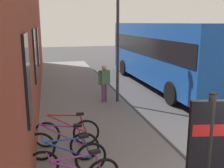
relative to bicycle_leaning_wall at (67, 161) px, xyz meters
name	(u,v)px	position (x,y,z in m)	size (l,w,h in m)	color
ground	(161,114)	(3.64, -3.81, -0.51)	(60.00, 60.00, 0.00)	#38383A
sidewalk_pavement	(82,102)	(5.64, -1.06, -0.45)	(24.00, 3.50, 0.12)	slate
station_facade	(28,13)	(6.63, 0.99, 3.26)	(22.00, 0.65, 7.54)	brown
bicycle_leaning_wall	(67,161)	(0.00, 0.00, 0.00)	(0.48, 1.76, 0.97)	black
bicycle_far_end	(63,145)	(0.77, 0.05, 0.00)	(0.58, 1.74, 0.97)	black
bicycle_nearest_sign	(67,133)	(1.51, -0.10, 0.00)	(0.48, 1.77, 0.97)	black
transit_info_sign	(208,152)	(-2.39, -1.69, 1.21)	(0.18, 0.56, 2.40)	black
city_bus	(164,51)	(7.98, -5.81, 1.41)	(10.54, 2.79, 3.35)	#1951B2
pedestrian_by_facade	(104,80)	(5.33, -1.96, 0.56)	(0.41, 0.54, 1.56)	#723F72
street_lamp	(118,20)	(5.28, -2.51, 2.96)	(0.28, 0.28, 5.72)	#333338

